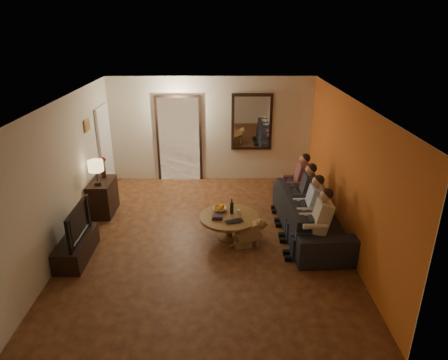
{
  "coord_description": "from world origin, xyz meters",
  "views": [
    {
      "loc": [
        0.25,
        -6.62,
        3.86
      ],
      "look_at": [
        0.3,
        0.3,
        1.05
      ],
      "focal_mm": 32.0,
      "sensor_mm": 36.0,
      "label": 1
    }
  ],
  "objects_px": {
    "person_a": "(317,227)",
    "person_d": "(298,185)",
    "dresser": "(103,197)",
    "dog": "(249,233)",
    "sofa": "(311,214)",
    "bowl": "(220,209)",
    "person_c": "(303,197)",
    "coffee_table": "(229,227)",
    "table_lamp": "(96,173)",
    "laptop": "(235,223)",
    "person_b": "(310,211)",
    "tv_stand": "(77,248)",
    "wine_bottle": "(232,206)",
    "tv": "(73,223)"
  },
  "relations": [
    {
      "from": "person_a",
      "to": "person_d",
      "type": "height_order",
      "value": "same"
    },
    {
      "from": "person_c",
      "to": "coffee_table",
      "type": "height_order",
      "value": "person_c"
    },
    {
      "from": "person_c",
      "to": "coffee_table",
      "type": "relative_size",
      "value": 1.09
    },
    {
      "from": "table_lamp",
      "to": "person_d",
      "type": "height_order",
      "value": "table_lamp"
    },
    {
      "from": "dresser",
      "to": "person_c",
      "type": "bearing_deg",
      "value": -7.85
    },
    {
      "from": "person_a",
      "to": "coffee_table",
      "type": "bearing_deg",
      "value": 154.37
    },
    {
      "from": "dresser",
      "to": "wine_bottle",
      "type": "height_order",
      "value": "wine_bottle"
    },
    {
      "from": "dresser",
      "to": "person_d",
      "type": "height_order",
      "value": "person_d"
    },
    {
      "from": "tv",
      "to": "sofa",
      "type": "distance_m",
      "value": 4.31
    },
    {
      "from": "sofa",
      "to": "person_d",
      "type": "bearing_deg",
      "value": 3.77
    },
    {
      "from": "table_lamp",
      "to": "person_d",
      "type": "xyz_separation_m",
      "value": [
        4.11,
        0.25,
        -0.39
      ]
    },
    {
      "from": "person_c",
      "to": "dog",
      "type": "height_order",
      "value": "person_c"
    },
    {
      "from": "tv_stand",
      "to": "wine_bottle",
      "type": "distance_m",
      "value": 2.83
    },
    {
      "from": "sofa",
      "to": "person_d",
      "type": "distance_m",
      "value": 0.93
    },
    {
      "from": "dog",
      "to": "coffee_table",
      "type": "distance_m",
      "value": 0.48
    },
    {
      "from": "tv",
      "to": "person_c",
      "type": "height_order",
      "value": "person_c"
    },
    {
      "from": "person_b",
      "to": "dog",
      "type": "distance_m",
      "value": 1.18
    },
    {
      "from": "person_d",
      "to": "laptop",
      "type": "height_order",
      "value": "person_d"
    },
    {
      "from": "dresser",
      "to": "person_c",
      "type": "relative_size",
      "value": 0.68
    },
    {
      "from": "person_a",
      "to": "laptop",
      "type": "distance_m",
      "value": 1.44
    },
    {
      "from": "dresser",
      "to": "dog",
      "type": "relative_size",
      "value": 1.45
    },
    {
      "from": "person_d",
      "to": "bowl",
      "type": "relative_size",
      "value": 4.63
    },
    {
      "from": "table_lamp",
      "to": "dog",
      "type": "bearing_deg",
      "value": -21.29
    },
    {
      "from": "tv_stand",
      "to": "bowl",
      "type": "xyz_separation_m",
      "value": [
        2.46,
        0.89,
        0.29
      ]
    },
    {
      "from": "person_c",
      "to": "wine_bottle",
      "type": "distance_m",
      "value": 1.47
    },
    {
      "from": "dresser",
      "to": "person_d",
      "type": "relative_size",
      "value": 0.68
    },
    {
      "from": "person_a",
      "to": "coffee_table",
      "type": "height_order",
      "value": "person_a"
    },
    {
      "from": "bowl",
      "to": "person_a",
      "type": "bearing_deg",
      "value": -29.29
    },
    {
      "from": "laptop",
      "to": "person_b",
      "type": "bearing_deg",
      "value": -12.77
    },
    {
      "from": "dresser",
      "to": "bowl",
      "type": "relative_size",
      "value": 3.14
    },
    {
      "from": "person_b",
      "to": "coffee_table",
      "type": "height_order",
      "value": "person_b"
    },
    {
      "from": "sofa",
      "to": "person_a",
      "type": "height_order",
      "value": "person_a"
    },
    {
      "from": "table_lamp",
      "to": "dog",
      "type": "relative_size",
      "value": 0.96
    },
    {
      "from": "tv_stand",
      "to": "person_b",
      "type": "height_order",
      "value": "person_b"
    },
    {
      "from": "tv",
      "to": "person_a",
      "type": "bearing_deg",
      "value": -90.41
    },
    {
      "from": "tv_stand",
      "to": "person_c",
      "type": "bearing_deg",
      "value": 15.9
    },
    {
      "from": "person_b",
      "to": "coffee_table",
      "type": "bearing_deg",
      "value": 175.96
    },
    {
      "from": "table_lamp",
      "to": "tv_stand",
      "type": "height_order",
      "value": "table_lamp"
    },
    {
      "from": "sofa",
      "to": "person_b",
      "type": "height_order",
      "value": "person_b"
    },
    {
      "from": "person_c",
      "to": "wine_bottle",
      "type": "bearing_deg",
      "value": -164.37
    },
    {
      "from": "bowl",
      "to": "laptop",
      "type": "distance_m",
      "value": 0.57
    },
    {
      "from": "person_d",
      "to": "sofa",
      "type": "bearing_deg",
      "value": -83.66
    },
    {
      "from": "person_c",
      "to": "coffee_table",
      "type": "xyz_separation_m",
      "value": [
        -1.47,
        -0.5,
        -0.38
      ]
    },
    {
      "from": "person_a",
      "to": "person_d",
      "type": "distance_m",
      "value": 1.8
    },
    {
      "from": "person_d",
      "to": "dog",
      "type": "distance_m",
      "value": 1.84
    },
    {
      "from": "tv_stand",
      "to": "person_d",
      "type": "relative_size",
      "value": 0.95
    },
    {
      "from": "sofa",
      "to": "wine_bottle",
      "type": "height_order",
      "value": "sofa"
    },
    {
      "from": "person_a",
      "to": "bowl",
      "type": "relative_size",
      "value": 4.63
    },
    {
      "from": "person_c",
      "to": "tv",
      "type": "bearing_deg",
      "value": -164.1
    },
    {
      "from": "tv_stand",
      "to": "tv",
      "type": "xyz_separation_m",
      "value": [
        0.0,
        0.0,
        0.49
      ]
    }
  ]
}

